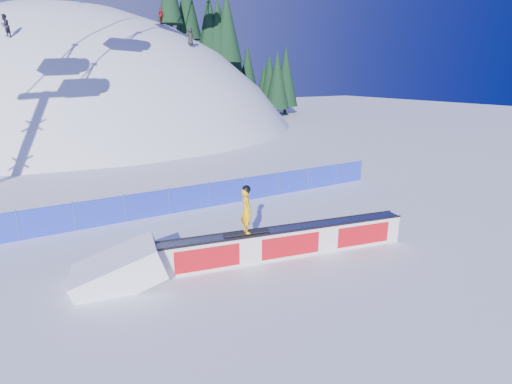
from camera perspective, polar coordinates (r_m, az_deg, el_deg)
ground at (r=15.32m, az=-3.05°, el=-7.36°), size 160.00×160.00×0.00m
snow_hill at (r=59.92m, az=-22.06°, el=-8.62°), size 64.00×64.00×64.00m
treeline at (r=60.51m, az=-1.66°, el=20.32°), size 24.75×12.15×22.42m
safety_fence at (r=18.97m, az=-9.43°, el=-0.87°), size 22.05×0.05×1.30m
rail_box at (r=14.14m, az=4.52°, el=-7.14°), size 8.96×2.33×1.08m
snow_ramp at (r=13.31m, az=-18.81°, el=-12.18°), size 3.08×2.25×1.75m
snowboarder at (r=13.13m, az=-1.38°, el=-2.59°), size 1.62×0.61×1.66m
distant_skiers at (r=44.39m, az=-20.53°, el=22.65°), size 17.01×9.95×5.89m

